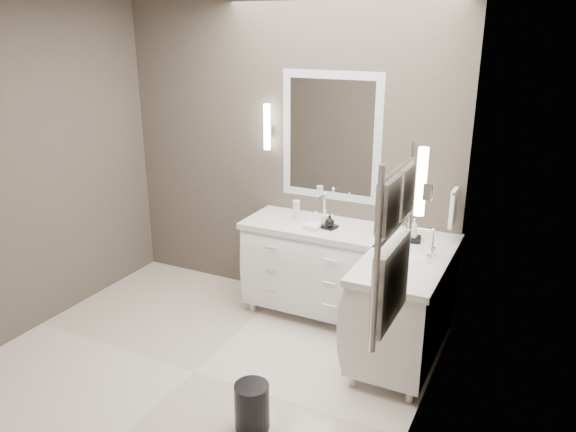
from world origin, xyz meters
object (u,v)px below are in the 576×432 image
at_px(vanity_right, 405,300).
at_px(waste_bin, 252,406).
at_px(vanity_back, 316,263).
at_px(towel_ladder, 393,254).

distance_m(vanity_right, waste_bin, 1.43).
xyz_separation_m(vanity_back, waste_bin, (0.24, -1.56, -0.33)).
relative_size(vanity_back, vanity_right, 1.00).
bearing_deg(vanity_back, vanity_right, -20.38).
bearing_deg(vanity_back, towel_ladder, -55.90).
xyz_separation_m(towel_ladder, waste_bin, (-0.86, 0.07, -1.24)).
xyz_separation_m(vanity_right, waste_bin, (-0.63, -1.23, -0.33)).
xyz_separation_m(vanity_back, vanity_right, (0.88, -0.33, 0.00)).
distance_m(vanity_back, towel_ladder, 2.16).
bearing_deg(waste_bin, towel_ladder, -4.38).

